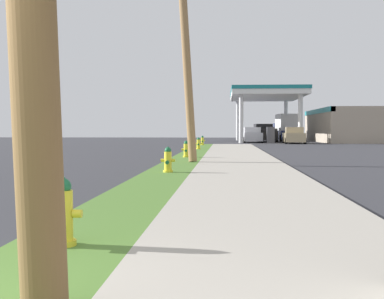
# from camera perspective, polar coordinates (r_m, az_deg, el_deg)

# --- Properties ---
(fire_hydrant_nearest) EXTENTS (0.42, 0.38, 0.74)m
(fire_hydrant_nearest) POSITION_cam_1_polar(r_m,az_deg,el_deg) (5.66, -14.42, -7.26)
(fire_hydrant_nearest) COLOR yellow
(fire_hydrant_nearest) RESTS_ON grass_verge
(fire_hydrant_second) EXTENTS (0.42, 0.38, 0.74)m
(fire_hydrant_second) POSITION_cam_1_polar(r_m,az_deg,el_deg) (14.74, -2.74, -1.32)
(fire_hydrant_second) COLOR yellow
(fire_hydrant_second) RESTS_ON grass_verge
(fire_hydrant_third) EXTENTS (0.42, 0.37, 0.74)m
(fire_hydrant_third) POSITION_cam_1_polar(r_m,az_deg,el_deg) (22.61, -0.67, -0.05)
(fire_hydrant_third) COLOR yellow
(fire_hydrant_third) RESTS_ON grass_verge
(fire_hydrant_fourth) EXTENTS (0.42, 0.37, 0.74)m
(fire_hydrant_fourth) POSITION_cam_1_polar(r_m,az_deg,el_deg) (31.85, 0.74, 0.64)
(fire_hydrant_fourth) COLOR yellow
(fire_hydrant_fourth) RESTS_ON grass_verge
(fire_hydrant_fifth) EXTENTS (0.42, 0.38, 0.74)m
(fire_hydrant_fifth) POSITION_cam_1_polar(r_m,az_deg,el_deg) (39.78, 1.19, 0.97)
(fire_hydrant_fifth) COLOR yellow
(fire_hydrant_fifth) RESTS_ON grass_verge
(utility_pole_midground) EXTENTS (1.32, 1.62, 9.25)m
(utility_pole_midground) POSITION_cam_1_polar(r_m,az_deg,el_deg) (20.08, -0.75, 12.21)
(utility_pole_midground) COLOR #937047
(utility_pole_midground) RESTS_ON grass_verge
(gas_station_canopy) EXTENTS (16.08, 15.20, 5.66)m
(gas_station_canopy) POSITION_cam_1_polar(r_m,az_deg,el_deg) (57.06, 15.37, 3.31)
(gas_station_canopy) COLOR silver
(gas_station_canopy) RESTS_ON ground
(car_tan_by_near_pump) EXTENTS (2.12, 4.58, 1.57)m
(car_tan_by_near_pump) POSITION_cam_1_polar(r_m,az_deg,el_deg) (49.28, 11.44, 1.50)
(car_tan_by_near_pump) COLOR tan
(car_tan_by_near_pump) RESTS_ON ground
(car_silver_by_far_pump) EXTENTS (2.08, 4.56, 1.57)m
(car_silver_by_far_pump) POSITION_cam_1_polar(r_m,az_deg,el_deg) (52.41, 6.78, 1.58)
(car_silver_by_far_pump) COLOR #BCBCC1
(car_silver_by_far_pump) RESTS_ON ground
(truck_navy_at_forecourt) EXTENTS (2.48, 6.51, 3.11)m
(truck_navy_at_forecourt) POSITION_cam_1_polar(r_m,az_deg,el_deg) (59.72, 10.50, 2.38)
(truck_navy_at_forecourt) COLOR navy
(truck_navy_at_forecourt) RESTS_ON ground
(truck_black_on_apron) EXTENTS (2.56, 5.56, 1.97)m
(truck_black_on_apron) POSITION_cam_1_polar(r_m,az_deg,el_deg) (56.32, 8.18, 1.82)
(truck_black_on_apron) COLOR black
(truck_black_on_apron) RESTS_ON ground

